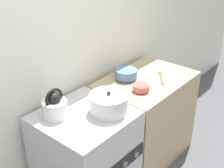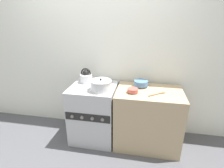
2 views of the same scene
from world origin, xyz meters
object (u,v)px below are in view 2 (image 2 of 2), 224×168
at_px(small_ceramic_bowl, 133,90).
at_px(cooking_pot, 101,85).
at_px(enamel_bowl, 141,83).
at_px(kettle, 86,77).
at_px(stove, 94,112).

bearing_deg(small_ceramic_bowl, cooking_pot, -178.03).
height_order(enamel_bowl, small_ceramic_bowl, enamel_bowl).
xyz_separation_m(kettle, small_ceramic_bowl, (0.71, -0.23, -0.06)).
relative_size(kettle, enamel_bowl, 1.14).
distance_m(stove, enamel_bowl, 0.82).
height_order(stove, cooking_pot, cooking_pot).
xyz_separation_m(cooking_pot, enamel_bowl, (0.52, 0.24, -0.03)).
xyz_separation_m(kettle, cooking_pot, (0.28, -0.25, -0.01)).
bearing_deg(kettle, small_ceramic_bowl, -18.23).
bearing_deg(small_ceramic_bowl, stove, 170.37).
bearing_deg(kettle, enamel_bowl, -0.18).
xyz_separation_m(cooking_pot, small_ceramic_bowl, (0.42, 0.01, -0.05)).
distance_m(stove, small_ceramic_bowl, 0.72).
bearing_deg(enamel_bowl, stove, -168.53).
bearing_deg(stove, cooking_pot, -37.53).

